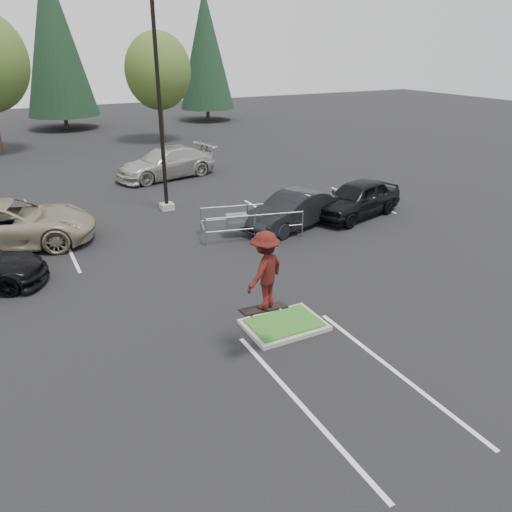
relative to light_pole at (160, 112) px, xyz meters
name	(u,v)px	position (x,y,z in m)	size (l,w,h in m)	color
ground	(284,327)	(-0.50, -12.00, -4.56)	(120.00, 120.00, 0.00)	black
grass_median	(284,324)	(-0.50, -12.00, -4.48)	(2.20, 1.60, 0.16)	gray
stall_lines	(170,260)	(-1.85, -5.98, -4.56)	(22.62, 17.60, 0.01)	silver
light_pole	(160,112)	(0.00, 0.00, 0.00)	(0.70, 0.60, 10.12)	gray
decid_c	(158,73)	(5.49, 17.83, 0.69)	(5.12, 5.12, 8.38)	#38281C
conif_b	(54,38)	(-0.50, 28.50, 3.29)	(6.38, 6.38, 14.50)	#38281C
conif_c	(206,50)	(13.50, 27.50, 2.29)	(5.50, 5.50, 12.50)	#38281C
cart_corral	(240,220)	(1.55, -4.92, -3.84)	(4.28, 2.38, 1.15)	gray
skateboarder	(264,271)	(-1.70, -13.00, -2.15)	(1.45, 1.24, 2.11)	black
car_l_tan	(6,224)	(-7.00, -1.66, -3.65)	(3.02, 6.55, 1.82)	gray
car_r_charc	(292,211)	(4.00, -5.00, -3.78)	(1.64, 4.70, 1.55)	black
car_r_black	(357,199)	(7.50, -5.00, -3.73)	(1.97, 4.88, 1.66)	black
car_far_silver	(167,163)	(2.04, 6.00, -3.68)	(2.47, 6.07, 1.76)	#AEAEA9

